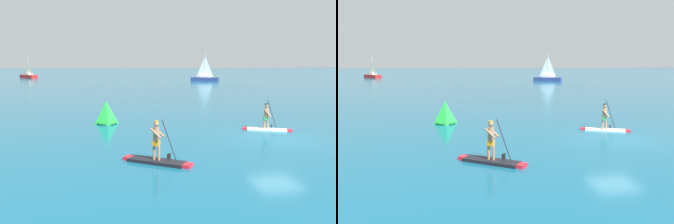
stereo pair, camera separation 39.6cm
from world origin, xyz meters
The scene contains 6 objects.
ground centered at (0.00, 0.00, 0.00)m, with size 440.00×440.00×0.00m, color #145B7A.
paddleboarder_near_left centered at (-7.12, -2.97, 0.32)m, with size 2.65×2.19×1.75m.
paddleboarder_mid_center centered at (0.67, 2.43, 0.37)m, with size 2.76×1.69×1.84m.
race_marker_buoy centered at (-8.64, 6.82, 0.68)m, with size 1.37×1.37×1.50m.
sailboat_left_horizon centered at (-24.60, 79.03, 0.68)m, with size 5.03×6.29×5.40m.
sailboat_right_horizon centered at (14.79, 55.75, 0.74)m, with size 5.88×4.65×6.20m.
Camera 1 is at (-9.76, -16.59, 4.08)m, focal length 37.59 mm.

